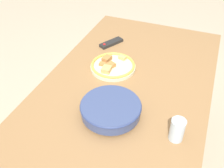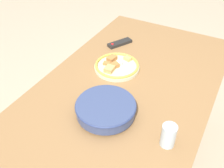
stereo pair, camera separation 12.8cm
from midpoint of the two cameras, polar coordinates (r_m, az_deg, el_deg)
The scene contains 6 objects.
ground_plane at distance 1.93m, azimuth 0.18°, elevation -17.15°, with size 8.00×8.00×0.00m, color #B7A88E.
dining_table at distance 1.45m, azimuth 0.23°, elevation -2.89°, with size 1.57×0.88×0.71m.
noodle_bowl at distance 1.22m, azimuth -3.30°, elevation -5.50°, with size 0.29×0.29×0.07m.
food_plate at distance 1.52m, azimuth -2.28°, elevation 3.89°, with size 0.26×0.26×0.04m.
tv_remote at distance 1.76m, azimuth -2.28°, elevation 8.87°, with size 0.17×0.13×0.02m.
drinking_glass at distance 1.13m, azimuth 10.84°, elevation -9.91°, with size 0.06×0.06×0.11m.
Camera 1 is at (-1.03, -0.33, 1.61)m, focal length 42.00 mm.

